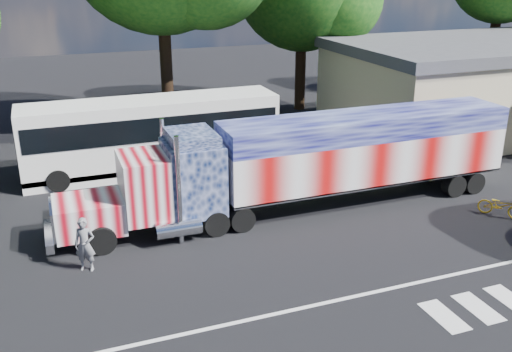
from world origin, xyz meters
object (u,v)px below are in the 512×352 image
object	(u,v)px
semi_truck	(314,160)
bicycle	(501,206)
coach_bus	(153,134)
woman	(85,245)

from	to	relation	value
semi_truck	bicycle	bearing A→B (deg)	-27.13
coach_bus	bicycle	xyz separation A→B (m)	(11.77, -10.15, -1.35)
semi_truck	woman	distance (m)	9.40
woman	semi_truck	bearing A→B (deg)	34.98
woman	bicycle	xyz separation A→B (m)	(15.71, -1.42, -0.46)
bicycle	coach_bus	bearing A→B (deg)	101.59
coach_bus	bicycle	world-z (taller)	coach_bus
coach_bus	woman	size ratio (longest dim) A/B	6.52
coach_bus	bicycle	size ratio (longest dim) A/B	6.92
semi_truck	bicycle	xyz separation A→B (m)	(6.58, -3.37, -1.61)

